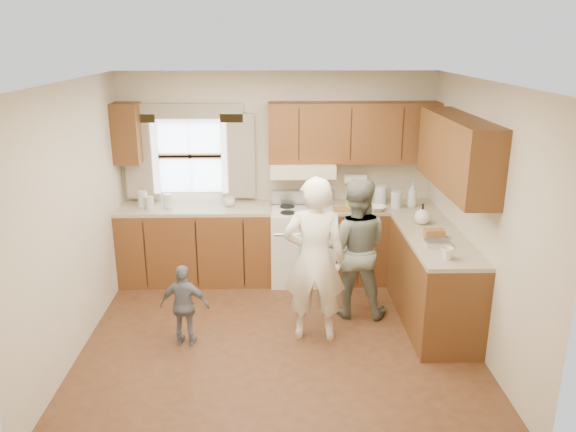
{
  "coord_description": "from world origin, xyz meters",
  "views": [
    {
      "loc": [
        -0.03,
        -4.98,
        2.87
      ],
      "look_at": [
        0.1,
        0.4,
        1.15
      ],
      "focal_mm": 35.0,
      "sensor_mm": 36.0,
      "label": 1
    }
  ],
  "objects_px": {
    "stove": "(302,243)",
    "child": "(185,305)",
    "woman_left": "(314,260)",
    "woman_right": "(355,248)"
  },
  "relations": [
    {
      "from": "stove",
      "to": "woman_left",
      "type": "relative_size",
      "value": 0.65
    },
    {
      "from": "stove",
      "to": "woman_left",
      "type": "bearing_deg",
      "value": -88.23
    },
    {
      "from": "stove",
      "to": "woman_right",
      "type": "bearing_deg",
      "value": -61.08
    },
    {
      "from": "stove",
      "to": "woman_right",
      "type": "height_order",
      "value": "woman_right"
    },
    {
      "from": "woman_left",
      "to": "woman_right",
      "type": "xyz_separation_m",
      "value": [
        0.46,
        0.5,
        -0.07
      ]
    },
    {
      "from": "child",
      "to": "woman_left",
      "type": "bearing_deg",
      "value": -167.64
    },
    {
      "from": "stove",
      "to": "child",
      "type": "bearing_deg",
      "value": -128.34
    },
    {
      "from": "stove",
      "to": "woman_left",
      "type": "distance_m",
      "value": 1.47
    },
    {
      "from": "stove",
      "to": "child",
      "type": "xyz_separation_m",
      "value": [
        -1.21,
        -1.52,
        -0.06
      ]
    },
    {
      "from": "woman_right",
      "to": "child",
      "type": "distance_m",
      "value": 1.85
    }
  ]
}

